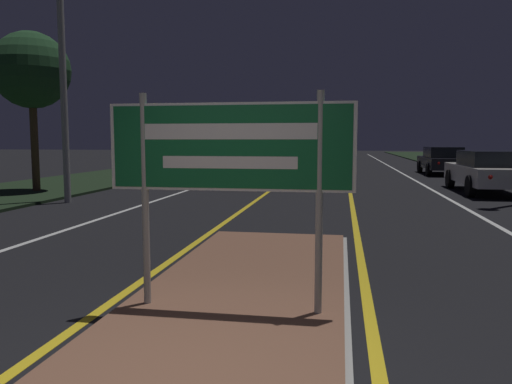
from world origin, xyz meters
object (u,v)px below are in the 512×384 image
(highway_sign, at_px, (229,156))
(car_receding_0, at_px, (488,170))
(car_approaching_1, at_px, (244,154))
(car_receding_1, at_px, (442,160))
(car_approaching_0, at_px, (252,165))

(highway_sign, relative_size, car_receding_0, 0.49)
(car_approaching_1, bearing_deg, car_receding_1, -35.37)
(highway_sign, relative_size, car_approaching_1, 0.54)
(car_receding_1, bearing_deg, highway_sign, -105.54)
(highway_sign, bearing_deg, car_approaching_1, 100.92)
(highway_sign, xyz_separation_m, car_approaching_1, (-5.83, 30.20, -0.85))
(car_approaching_0, distance_m, car_approaching_1, 15.93)
(highway_sign, height_order, car_approaching_1, highway_sign)
(car_receding_0, bearing_deg, car_approaching_0, 167.31)
(highway_sign, xyz_separation_m, car_receding_0, (5.82, 12.79, -0.85))
(car_receding_1, relative_size, car_approaching_0, 1.00)
(highway_sign, height_order, car_receding_0, highway_sign)
(car_receding_0, xyz_separation_m, car_receding_1, (0.24, 8.98, -0.01))
(car_approaching_0, bearing_deg, highway_sign, -80.67)
(car_receding_0, distance_m, car_approaching_1, 20.94)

